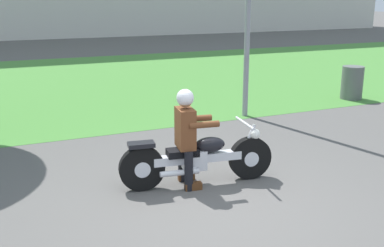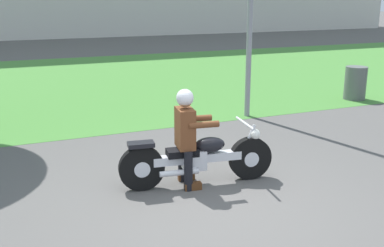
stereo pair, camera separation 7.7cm
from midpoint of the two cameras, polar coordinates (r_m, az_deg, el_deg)
ground at (r=5.92m, az=3.09°, el=-10.60°), size 120.00×120.00×0.00m
grass_verge at (r=14.91m, az=-13.51°, el=5.05°), size 60.00×12.00×0.01m
motorcycle_lead at (r=6.53m, az=1.09°, el=-4.34°), size 2.23×0.67×0.87m
rider_lead at (r=6.35m, az=-0.36°, el=-0.86°), size 0.59×0.51×1.40m
trash_can at (r=12.70m, az=19.77°, el=4.75°), size 0.55×0.55×0.86m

